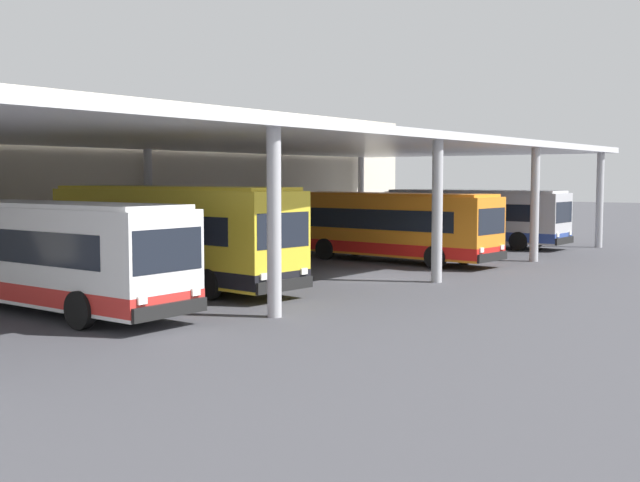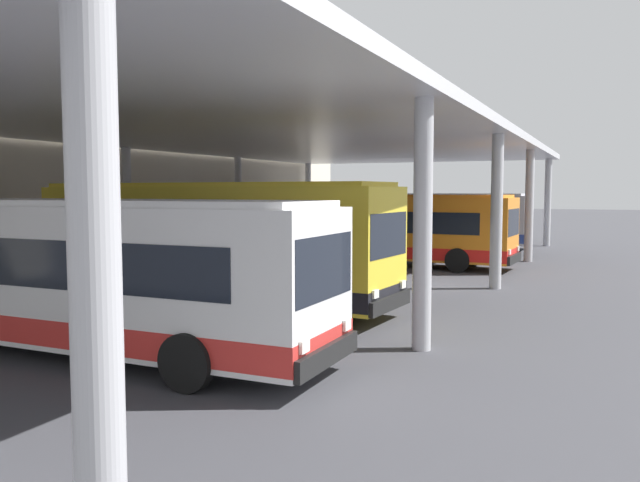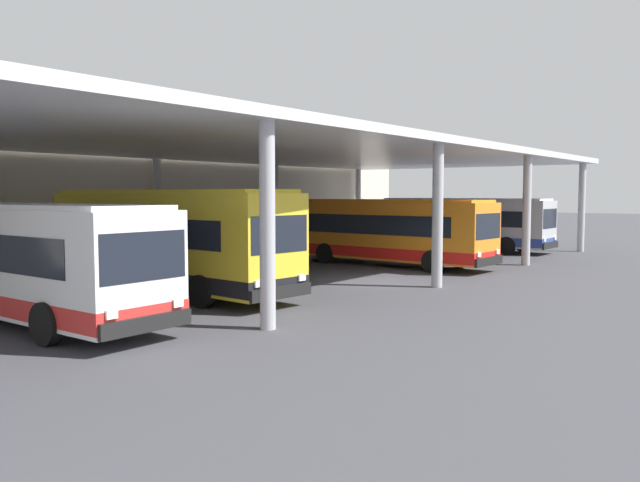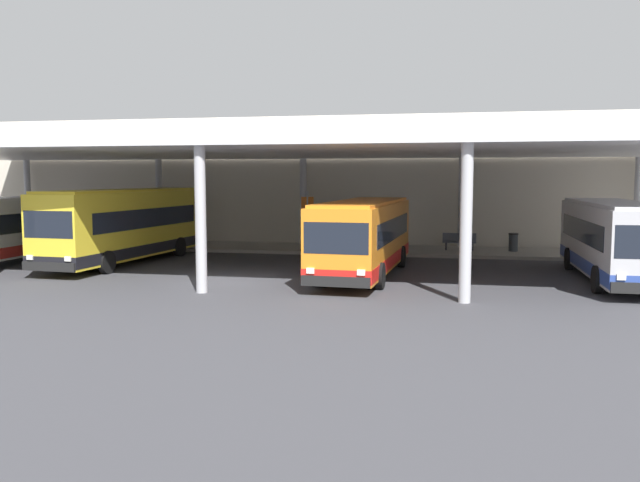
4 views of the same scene
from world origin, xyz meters
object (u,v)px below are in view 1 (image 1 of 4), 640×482
bus_second_bay (170,235)px  trash_bin (322,231)px  banner_sign (198,217)px  bench_waiting (293,234)px  bus_middle_bay (390,226)px  bus_far_bay (474,217)px  bus_nearest_bay (46,254)px

bus_second_bay → trash_bin: (18.71, 7.31, -1.16)m
banner_sign → trash_bin: bearing=4.6°
bus_second_bay → bench_waiting: size_ratio=6.37×
bench_waiting → bus_second_bay: bearing=-155.4°
bus_middle_bay → bus_far_bay: size_ratio=1.01×
bus_middle_bay → trash_bin: 11.38m
banner_sign → bench_waiting: bearing=6.0°
trash_bin → bus_nearest_bay: bearing=-161.2°
bus_far_bay → trash_bin: size_ratio=10.75×
bus_nearest_bay → bus_middle_bay: 17.60m
bus_far_bay → banner_sign: size_ratio=3.29×
bus_second_bay → bus_middle_bay: 12.01m
banner_sign → bus_far_bay: bearing=-27.5°
bus_nearest_bay → banner_sign: (13.28, 7.43, 0.32)m
bus_far_bay → bus_second_bay: bearing=177.2°
bus_second_bay → bus_middle_bay: (11.88, -1.75, -0.19)m
bus_nearest_bay → bus_second_bay: bus_second_bay is taller
bus_nearest_bay → bus_middle_bay: same height
bus_nearest_bay → bus_second_bay: 5.80m
bus_nearest_bay → bench_waiting: (21.58, 8.31, -0.99)m
bus_second_bay → bus_far_bay: bus_second_bay is taller
bus_nearest_bay → bus_far_bay: (27.60, -0.04, 0.00)m
bus_middle_bay → bench_waiting: size_ratio=5.91×
bus_second_bay → trash_bin: bearing=21.3°
trash_bin → banner_sign: banner_sign is taller
bench_waiting → banner_sign: (-8.30, -0.88, 1.32)m
bus_far_bay → bus_middle_bay: bearing=-176.1°
bus_middle_bay → banner_sign: (-4.31, 8.15, 0.32)m
bench_waiting → banner_sign: 8.45m
bus_second_bay → bus_middle_bay: bus_second_bay is taller
bus_far_bay → trash_bin: 9.01m
bus_middle_bay → bus_far_bay: bearing=3.9°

